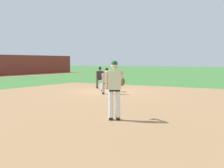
# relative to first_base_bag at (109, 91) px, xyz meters

# --- Properties ---
(ground_plane) EXTENTS (160.00, 160.00, 0.00)m
(ground_plane) POSITION_rel_first_base_bag_xyz_m (0.00, 0.00, -0.04)
(ground_plane) COLOR #3D7533
(infield_dirt_patch) EXTENTS (18.00, 18.00, 0.01)m
(infield_dirt_patch) POSITION_rel_first_base_bag_xyz_m (-3.78, -2.37, -0.04)
(infield_dirt_patch) COLOR #9E754C
(infield_dirt_patch) RESTS_ON ground
(first_base_bag) EXTENTS (0.38, 0.38, 0.09)m
(first_base_bag) POSITION_rel_first_base_bag_xyz_m (0.00, 0.00, 0.00)
(first_base_bag) COLOR white
(first_base_bag) RESTS_ON ground
(baseball) EXTENTS (0.07, 0.07, 0.07)m
(baseball) POSITION_rel_first_base_bag_xyz_m (-2.84, -1.58, -0.01)
(baseball) COLOR white
(baseball) RESTS_ON ground
(pitcher) EXTENTS (0.84, 0.57, 1.86)m
(pitcher) POSITION_rel_first_base_bag_xyz_m (-7.52, -4.74, 1.01)
(pitcher) COLOR black
(pitcher) RESTS_ON ground
(first_baseman) EXTENTS (0.81, 1.04, 1.34)m
(first_baseman) POSITION_rel_first_base_bag_xyz_m (0.19, 0.24, 0.69)
(first_baseman) COLOR black
(first_baseman) RESTS_ON ground
(baserunner) EXTENTS (0.60, 0.67, 1.46)m
(baserunner) POSITION_rel_first_base_bag_xyz_m (-1.21, -0.58, 0.75)
(baserunner) COLOR black
(baserunner) RESTS_ON ground
(umpire) EXTENTS (0.64, 0.68, 1.46)m
(umpire) POSITION_rel_first_base_bag_xyz_m (1.72, 1.74, 0.75)
(umpire) COLOR black
(umpire) RESTS_ON ground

